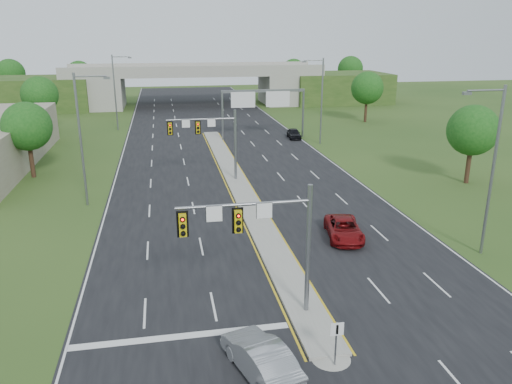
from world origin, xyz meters
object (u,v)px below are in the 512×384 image
at_px(signal_mast_near, 264,232).
at_px(car_silver, 261,358).
at_px(keep_right_sign, 336,337).
at_px(car_far_a, 344,229).
at_px(car_far_c, 294,133).
at_px(signal_mast_far, 212,134).
at_px(sign_gantry, 262,100).
at_px(overpass, 195,88).

relative_size(signal_mast_near, car_silver, 1.45).
height_order(keep_right_sign, car_silver, keep_right_sign).
xyz_separation_m(car_silver, car_far_a, (8.69, 13.50, -0.10)).
distance_m(car_far_a, car_far_c, 35.44).
height_order(signal_mast_near, signal_mast_far, same).
bearing_deg(signal_mast_near, car_silver, -103.32).
bearing_deg(signal_mast_far, car_silver, -92.00).
bearing_deg(car_silver, signal_mast_near, -120.79).
height_order(signal_mast_near, car_far_a, signal_mast_near).
distance_m(signal_mast_far, sign_gantry, 21.91).
bearing_deg(sign_gantry, car_silver, -101.43).
xyz_separation_m(sign_gantry, car_far_c, (4.32, -0.84, -4.55)).
bearing_deg(signal_mast_far, car_far_c, 55.29).
xyz_separation_m(signal_mast_far, overpass, (2.26, 55.07, -1.17)).
xyz_separation_m(car_silver, car_far_c, (14.29, 48.49, -0.12)).
bearing_deg(car_silver, overpass, -109.70).
distance_m(signal_mast_far, car_far_a, 18.05).
relative_size(keep_right_sign, car_far_a, 0.44).
bearing_deg(car_far_c, car_far_a, -94.87).
relative_size(car_silver, car_far_a, 0.96).
relative_size(car_far_a, car_far_c, 1.26).
distance_m(signal_mast_far, car_silver, 29.61).
xyz_separation_m(keep_right_sign, sign_gantry, (6.68, 49.45, 3.72)).
bearing_deg(car_silver, sign_gantry, -118.89).
height_order(signal_mast_near, car_far_c, signal_mast_near).
height_order(overpass, car_far_a, overpass).
relative_size(signal_mast_near, overpass, 0.09).
height_order(signal_mast_far, car_far_a, signal_mast_far).
xyz_separation_m(keep_right_sign, car_far_a, (5.40, 13.61, -0.80)).
bearing_deg(car_silver, keep_right_sign, 160.49).
xyz_separation_m(keep_right_sign, overpass, (0.00, 84.53, 2.04)).
bearing_deg(car_far_a, signal_mast_far, 126.06).
bearing_deg(car_far_a, overpass, 104.60).
relative_size(keep_right_sign, overpass, 0.03).
height_order(overpass, car_far_c, overpass).
relative_size(overpass, car_far_a, 16.02).
height_order(sign_gantry, car_far_c, sign_gantry).
relative_size(signal_mast_near, signal_mast_far, 1.00).
xyz_separation_m(signal_mast_near, overpass, (2.26, 80.07, -1.17)).
relative_size(overpass, car_far_c, 20.26).
bearing_deg(car_far_a, signal_mast_near, -119.68).
height_order(signal_mast_far, car_silver, signal_mast_far).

